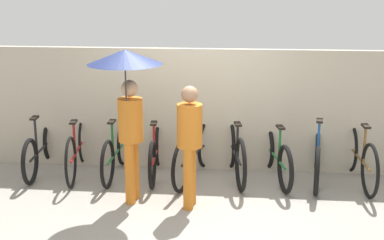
# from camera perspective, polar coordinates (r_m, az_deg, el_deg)

# --- Properties ---
(ground_plane) EXTENTS (30.00, 30.00, 0.00)m
(ground_plane) POSITION_cam_1_polar(r_m,az_deg,el_deg) (6.84, -0.64, -9.82)
(ground_plane) COLOR gray
(back_wall) EXTENTS (12.72, 0.12, 1.86)m
(back_wall) POSITION_cam_1_polar(r_m,az_deg,el_deg) (8.12, 0.60, 1.12)
(back_wall) COLOR #B2A893
(back_wall) RESTS_ON ground
(parked_bicycle_0) EXTENTS (0.44, 1.75, 1.08)m
(parked_bicycle_0) POSITION_cam_1_polar(r_m,az_deg,el_deg) (8.45, -15.83, -2.95)
(parked_bicycle_0) COLOR black
(parked_bicycle_0) RESTS_ON ground
(parked_bicycle_1) EXTENTS (0.44, 1.82, 0.97)m
(parked_bicycle_1) POSITION_cam_1_polar(r_m,az_deg,el_deg) (8.20, -12.12, -3.04)
(parked_bicycle_1) COLOR black
(parked_bicycle_1) RESTS_ON ground
(parked_bicycle_2) EXTENTS (0.44, 1.68, 1.02)m
(parked_bicycle_2) POSITION_cam_1_polar(r_m,az_deg,el_deg) (8.04, -8.11, -3.37)
(parked_bicycle_2) COLOR black
(parked_bicycle_2) RESTS_ON ground
(parked_bicycle_3) EXTENTS (0.44, 1.65, 1.09)m
(parked_bicycle_3) POSITION_cam_1_polar(r_m,az_deg,el_deg) (7.96, -3.91, -3.48)
(parked_bicycle_3) COLOR black
(parked_bicycle_3) RESTS_ON ground
(parked_bicycle_4) EXTENTS (0.59, 1.81, 1.11)m
(parked_bicycle_4) POSITION_cam_1_polar(r_m,az_deg,el_deg) (7.83, 0.32, -3.52)
(parked_bicycle_4) COLOR black
(parked_bicycle_4) RESTS_ON ground
(parked_bicycle_5) EXTENTS (0.47, 1.73, 0.97)m
(parked_bicycle_5) POSITION_cam_1_polar(r_m,az_deg,el_deg) (7.86, 4.63, -3.49)
(parked_bicycle_5) COLOR black
(parked_bicycle_5) RESTS_ON ground
(parked_bicycle_6) EXTENTS (0.52, 1.69, 1.04)m
(parked_bicycle_6) POSITION_cam_1_polar(r_m,az_deg,el_deg) (7.89, 8.92, -3.81)
(parked_bicycle_6) COLOR black
(parked_bicycle_6) RESTS_ON ground
(parked_bicycle_7) EXTENTS (0.44, 1.74, 1.02)m
(parked_bicycle_7) POSITION_cam_1_polar(r_m,az_deg,el_deg) (7.94, 13.20, -3.90)
(parked_bicycle_7) COLOR black
(parked_bicycle_7) RESTS_ON ground
(parked_bicycle_8) EXTENTS (0.44, 1.79, 1.09)m
(parked_bicycle_8) POSITION_cam_1_polar(r_m,az_deg,el_deg) (8.02, 17.42, -3.76)
(parked_bicycle_8) COLOR black
(parked_bicycle_8) RESTS_ON ground
(pedestrian_leading) EXTENTS (0.92, 0.92, 2.03)m
(pedestrian_leading) POSITION_cam_1_polar(r_m,az_deg,el_deg) (6.68, -6.93, 3.55)
(pedestrian_leading) COLOR #C66B1E
(pedestrian_leading) RESTS_ON ground
(pedestrian_center) EXTENTS (0.32, 0.32, 1.59)m
(pedestrian_center) POSITION_cam_1_polar(r_m,az_deg,el_deg) (6.70, -0.25, -1.92)
(pedestrian_center) COLOR #C66B1E
(pedestrian_center) RESTS_ON ground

